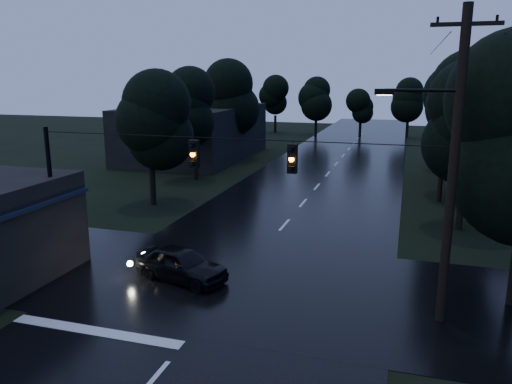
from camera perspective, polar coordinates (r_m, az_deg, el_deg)
The scene contains 14 objects.
main_road at distance 36.69m, azimuth 6.98°, elevation 0.58°, with size 12.00×120.00×0.02m, color black.
cross_street at distance 19.98m, azimuth -2.26°, elevation -10.25°, with size 60.00×9.00×0.02m, color black.
building_far_left at distance 49.84m, azimuth -7.00°, elevation 6.81°, with size 10.00×16.00×5.00m, color black.
utility_pole_main at distance 16.58m, azimuth 21.34°, elevation 2.96°, with size 3.50×0.30×10.00m.
utility_pole_far at distance 33.62m, azimuth 20.67°, elevation 5.39°, with size 2.00×0.30×7.50m.
anchor_pole_left at distance 21.78m, azimuth -22.24°, elevation -0.94°, with size 0.18×0.18×6.00m, color black.
span_signals at distance 17.41m, azimuth -1.77°, elevation 4.26°, with size 15.00×0.37×1.12m.
tree_left_a at distance 31.30m, azimuth -12.06°, elevation 7.94°, with size 3.92×3.92×8.26m.
tree_left_b at distance 38.69m, azimuth -7.12°, elevation 9.63°, with size 4.20×4.20×8.85m.
tree_left_c at distance 48.17m, azimuth -2.90°, elevation 10.84°, with size 4.48×4.48×9.44m.
tree_right_a at distance 27.56m, azimuth 23.14°, elevation 7.29°, with size 4.20×4.20×8.85m.
tree_right_b at distance 35.53m, azimuth 22.88°, elevation 9.02°, with size 4.48×4.48×9.44m.
tree_right_c at distance 45.52m, azimuth 22.47°, elevation 10.22°, with size 4.76×4.76×10.03m.
car at distance 20.18m, azimuth -8.54°, elevation -8.11°, with size 1.58×3.92×1.34m, color black.
Camera 1 is at (6.07, -5.30, 7.94)m, focal length 35.00 mm.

